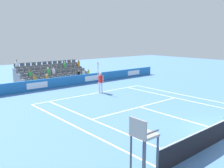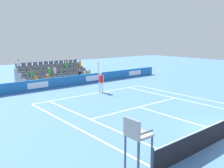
# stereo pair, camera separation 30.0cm
# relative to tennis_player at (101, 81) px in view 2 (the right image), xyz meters

# --- Properties ---
(line_baseline) EXTENTS (10.97, 0.10, 0.01)m
(line_baseline) POSITION_rel_tennis_player_xyz_m (0.74, -0.09, -0.99)
(line_baseline) COLOR white
(line_baseline) RESTS_ON ground
(line_service) EXTENTS (8.23, 0.10, 0.01)m
(line_service) POSITION_rel_tennis_player_xyz_m (0.74, 5.40, -0.99)
(line_service) COLOR white
(line_service) RESTS_ON ground
(line_centre_service) EXTENTS (0.10, 6.40, 0.01)m
(line_centre_service) POSITION_rel_tennis_player_xyz_m (0.74, 8.60, -0.99)
(line_centre_service) COLOR white
(line_centre_service) RESTS_ON ground
(line_singles_sideline_left) EXTENTS (0.10, 11.89, 0.01)m
(line_singles_sideline_left) POSITION_rel_tennis_player_xyz_m (4.86, 5.86, -0.99)
(line_singles_sideline_left) COLOR white
(line_singles_sideline_left) RESTS_ON ground
(line_singles_sideline_right) EXTENTS (0.10, 11.89, 0.01)m
(line_singles_sideline_right) POSITION_rel_tennis_player_xyz_m (-3.37, 5.86, -0.99)
(line_singles_sideline_right) COLOR white
(line_singles_sideline_right) RESTS_ON ground
(line_doubles_sideline_left) EXTENTS (0.10, 11.89, 0.01)m
(line_doubles_sideline_left) POSITION_rel_tennis_player_xyz_m (6.23, 5.86, -0.99)
(line_doubles_sideline_left) COLOR white
(line_doubles_sideline_left) RESTS_ON ground
(line_doubles_sideline_right) EXTENTS (0.10, 11.89, 0.01)m
(line_doubles_sideline_right) POSITION_rel_tennis_player_xyz_m (-4.74, 5.86, -0.99)
(line_doubles_sideline_right) COLOR white
(line_doubles_sideline_right) RESTS_ON ground
(line_centre_mark) EXTENTS (0.10, 0.20, 0.01)m
(line_centre_mark) POSITION_rel_tennis_player_xyz_m (0.74, 0.01, -0.99)
(line_centre_mark) COLOR white
(line_centre_mark) RESTS_ON ground
(sponsor_barrier) EXTENTS (24.94, 0.22, 0.98)m
(sponsor_barrier) POSITION_rel_tennis_player_xyz_m (0.74, -4.48, -0.50)
(sponsor_barrier) COLOR #1E66AD
(sponsor_barrier) RESTS_ON ground
(tennis_player) EXTENTS (0.51, 0.40, 2.85)m
(tennis_player) POSITION_rel_tennis_player_xyz_m (0.00, 0.00, 0.00)
(tennis_player) COLOR white
(tennis_player) RESTS_ON ground
(umpire_chair) EXTENTS (0.70, 0.70, 2.34)m
(umpire_chair) POSITION_rel_tennis_player_xyz_m (7.50, 11.85, 0.53)
(umpire_chair) COLOR #474C54
(umpire_chair) RESTS_ON ground
(stadium_stand) EXTENTS (7.44, 3.80, 2.62)m
(stadium_stand) POSITION_rel_tennis_player_xyz_m (0.74, -7.41, -0.31)
(stadium_stand) COLOR gray
(stadium_stand) RESTS_ON ground
(loose_tennis_ball) EXTENTS (0.07, 0.07, 0.07)m
(loose_tennis_ball) POSITION_rel_tennis_player_xyz_m (-1.31, 10.31, -0.96)
(loose_tennis_ball) COLOR #D1E533
(loose_tennis_ball) RESTS_ON ground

